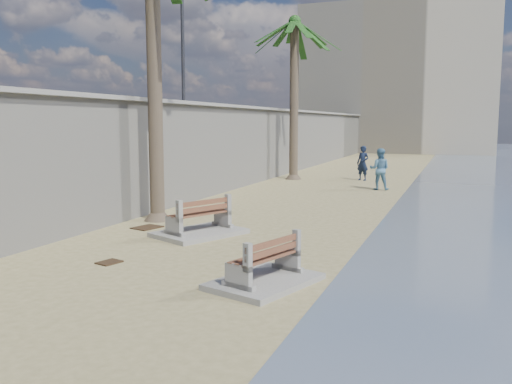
# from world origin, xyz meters

# --- Properties ---
(ground_plane) EXTENTS (140.00, 140.00, 0.00)m
(ground_plane) POSITION_xyz_m (0.00, 0.00, 0.00)
(ground_plane) COLOR #9C8E5F
(seawall) EXTENTS (0.45, 70.00, 3.50)m
(seawall) POSITION_xyz_m (-5.20, 20.00, 1.75)
(seawall) COLOR gray
(seawall) RESTS_ON ground_plane
(wall_cap) EXTENTS (0.80, 70.00, 0.12)m
(wall_cap) POSITION_xyz_m (-5.20, 20.00, 3.55)
(wall_cap) COLOR gray
(wall_cap) RESTS_ON seawall
(end_building) EXTENTS (18.00, 12.00, 14.00)m
(end_building) POSITION_xyz_m (-2.00, 52.00, 7.00)
(end_building) COLOR #B7AA93
(end_building) RESTS_ON ground_plane
(bench_near) EXTENTS (1.87, 2.28, 0.82)m
(bench_near) POSITION_xyz_m (0.91, 3.70, 0.36)
(bench_near) COLOR gray
(bench_near) RESTS_ON ground_plane
(bench_far) EXTENTS (2.25, 2.60, 0.91)m
(bench_far) POSITION_xyz_m (-2.09, 7.11, 0.40)
(bench_far) COLOR gray
(bench_far) RESTS_ON ground_plane
(palm_back) EXTENTS (5.00, 5.00, 8.70)m
(palm_back) POSITION_xyz_m (-3.84, 21.24, 7.67)
(palm_back) COLOR brown
(palm_back) RESTS_ON ground_plane
(streetlight) EXTENTS (0.28, 0.28, 5.12)m
(streetlight) POSITION_xyz_m (-5.10, 12.00, 6.64)
(streetlight) COLOR #2D2D33
(streetlight) RESTS_ON wall_cap
(person_a) EXTENTS (0.84, 0.72, 1.98)m
(person_a) POSITION_xyz_m (-0.44, 21.88, 0.99)
(person_a) COLOR #121C34
(person_a) RESTS_ON ground_plane
(person_b) EXTENTS (0.99, 0.79, 1.97)m
(person_b) POSITION_xyz_m (0.87, 18.33, 0.98)
(person_b) COLOR teal
(person_b) RESTS_ON ground_plane
(debris_c) EXTENTS (0.76, 0.86, 0.03)m
(debris_c) POSITION_xyz_m (-3.86, 7.47, 0.01)
(debris_c) COLOR #382616
(debris_c) RESTS_ON ground_plane
(debris_d) EXTENTS (0.47, 0.54, 0.03)m
(debris_d) POSITION_xyz_m (-2.58, 3.97, 0.01)
(debris_d) COLOR #382616
(debris_d) RESTS_ON ground_plane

